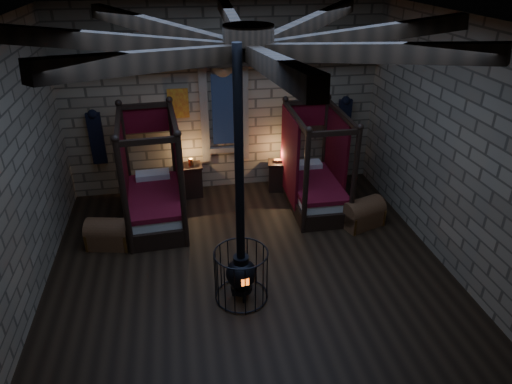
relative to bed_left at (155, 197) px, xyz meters
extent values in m
cube|color=black|center=(1.64, -2.14, -0.56)|extent=(7.00, 7.00, 0.01)
cube|color=#847054|center=(1.64, 1.36, 1.54)|extent=(7.00, 0.02, 4.20)
cube|color=#847054|center=(1.64, -5.64, 1.54)|extent=(7.00, 0.02, 4.20)
cube|color=#847054|center=(-1.86, -2.14, 1.54)|extent=(0.02, 7.00, 4.20)
cube|color=#847054|center=(5.14, -2.14, 1.54)|extent=(0.02, 7.00, 4.20)
cube|color=black|center=(1.64, -2.14, 3.64)|extent=(7.00, 7.00, 0.01)
cube|color=black|center=(1.64, 1.18, 2.49)|extent=(6.86, 0.35, 0.30)
cylinder|color=black|center=(1.64, -2.14, 3.49)|extent=(0.70, 0.70, 0.25)
cube|color=black|center=(1.64, 1.31, 1.34)|extent=(0.55, 0.04, 1.60)
cube|color=maroon|center=(0.64, 1.32, 1.54)|extent=(0.45, 0.03, 0.65)
cube|color=black|center=(-1.16, 1.20, 0.89)|extent=(0.30, 0.10, 1.15)
cube|color=black|center=(4.44, 1.20, 0.89)|extent=(0.30, 0.10, 1.15)
cube|color=black|center=(0.00, -0.09, -0.37)|extent=(1.23, 2.19, 0.37)
cube|color=beige|center=(0.00, -0.09, -0.09)|extent=(1.09, 2.02, 0.23)
cube|color=maroon|center=(0.00, -0.09, 0.06)|extent=(1.16, 2.06, 0.10)
cube|color=beige|center=(-0.04, 0.69, 0.16)|extent=(0.74, 0.40, 0.14)
cube|color=#5D0811|center=(-0.06, 0.97, 1.34)|extent=(1.13, 0.12, 0.56)
cylinder|color=black|center=(-0.45, -1.14, 0.57)|extent=(0.11, 0.11, 2.25)
cylinder|color=black|center=(-0.56, 0.91, 0.57)|extent=(0.11, 0.11, 2.25)
cylinder|color=black|center=(0.57, -1.08, 0.57)|extent=(0.11, 0.11, 2.25)
cylinder|color=black|center=(0.46, 0.97, 0.57)|extent=(0.11, 0.11, 2.25)
cube|color=#5D0811|center=(-0.55, 0.19, 0.62)|extent=(0.15, 1.54, 2.00)
cube|color=#5D0811|center=(0.53, 0.25, 0.62)|extent=(0.15, 1.54, 2.00)
cube|color=black|center=(3.42, -0.03, -0.38)|extent=(1.08, 2.04, 0.35)
cube|color=beige|center=(3.42, -0.03, -0.11)|extent=(0.96, 1.88, 0.21)
cube|color=maroon|center=(3.42, -0.03, 0.03)|extent=(1.02, 1.92, 0.10)
cube|color=beige|center=(3.43, 0.71, 0.12)|extent=(0.69, 0.35, 0.14)
cube|color=#5D0811|center=(3.43, 0.97, 1.24)|extent=(1.07, 0.06, 0.54)
cylinder|color=black|center=(2.92, -1.00, 0.51)|extent=(0.11, 0.11, 2.14)
cylinder|color=black|center=(2.95, 0.95, 0.51)|extent=(0.11, 0.11, 2.14)
cylinder|color=black|center=(3.89, -1.01, 0.51)|extent=(0.11, 0.11, 2.14)
cylinder|color=black|center=(3.92, 0.93, 0.51)|extent=(0.11, 0.11, 2.14)
cube|color=#5D0811|center=(2.91, 0.27, 0.56)|extent=(0.08, 1.46, 1.90)
cube|color=#5D0811|center=(3.94, 0.25, 0.56)|extent=(0.08, 1.46, 1.90)
cube|color=brown|center=(-0.87, -0.81, -0.39)|extent=(0.90, 0.65, 0.34)
cylinder|color=brown|center=(-0.87, -0.81, -0.22)|extent=(0.90, 0.65, 0.49)
cube|color=#B27B36|center=(-1.24, -0.73, -0.39)|extent=(0.16, 0.51, 0.36)
cube|color=#B27B36|center=(-0.51, -0.89, -0.39)|extent=(0.16, 0.51, 0.36)
cube|color=brown|center=(4.17, -0.95, -0.38)|extent=(0.96, 0.75, 0.35)
cylinder|color=brown|center=(4.17, -0.95, -0.21)|extent=(0.96, 0.75, 0.51)
cube|color=#B27B36|center=(3.81, -1.08, -0.38)|extent=(0.22, 0.52, 0.37)
cube|color=#B27B36|center=(4.54, -0.83, -0.38)|extent=(0.22, 0.52, 0.37)
cube|color=black|center=(0.81, 0.99, -0.20)|extent=(0.46, 0.44, 0.72)
cube|color=black|center=(0.81, 0.99, 0.18)|extent=(0.50, 0.48, 0.04)
cylinder|color=#B27B36|center=(0.81, 0.99, 0.28)|extent=(0.10, 0.10, 0.16)
cube|color=black|center=(2.80, 0.92, -0.22)|extent=(0.46, 0.45, 0.67)
cube|color=black|center=(2.80, 0.92, 0.13)|extent=(0.51, 0.49, 0.04)
cube|color=brown|center=(2.80, 0.92, 0.19)|extent=(0.19, 0.15, 0.05)
cylinder|color=black|center=(1.40, -2.72, -0.36)|extent=(0.35, 0.35, 0.09)
sphere|color=black|center=(1.40, -2.72, -0.07)|extent=(0.49, 0.49, 0.49)
cylinder|color=black|center=(1.40, -2.72, 0.19)|extent=(0.25, 0.25, 0.12)
cube|color=#FF5914|center=(1.43, -2.96, -0.07)|extent=(0.12, 0.03, 0.12)
cylinder|color=black|center=(1.40, -2.72, 1.86)|extent=(0.13, 0.13, 3.26)
torus|color=black|center=(1.40, -2.72, -0.52)|extent=(0.87, 0.87, 0.03)
torus|color=black|center=(1.40, -2.72, 0.32)|extent=(0.87, 0.87, 0.03)
camera|label=1|loc=(0.61, -8.50, 4.50)|focal=32.00mm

